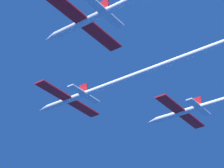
% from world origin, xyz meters
% --- Properties ---
extents(jet_lead, '(14.83, 35.79, 2.46)m').
position_xyz_m(jet_lead, '(0.17, -7.87, 0.71)').
color(jet_lead, white).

